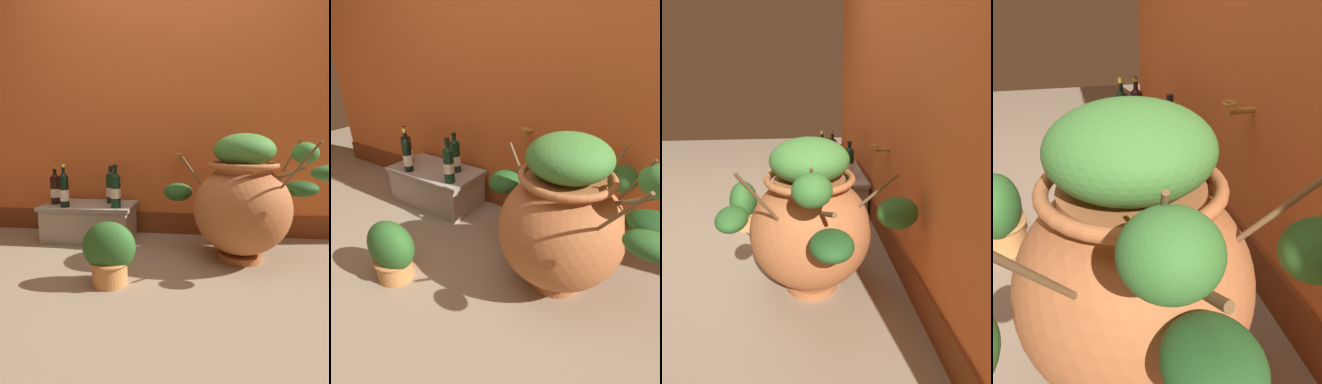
# 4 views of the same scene
# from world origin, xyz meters

# --- Properties ---
(terracotta_urn) EXTENTS (1.06, 0.89, 0.86)m
(terracotta_urn) POSITION_xyz_m (0.51, 0.57, 0.42)
(terracotta_urn) COLOR #B26638
(terracotta_urn) RESTS_ON ground_plane
(stone_ledge) EXTENTS (0.74, 0.42, 0.30)m
(stone_ledge) POSITION_xyz_m (-0.68, 0.87, 0.16)
(stone_ledge) COLOR #9E9384
(stone_ledge) RESTS_ON ground_plane
(wine_bottle_left) EXTENTS (0.08, 0.08, 0.31)m
(wine_bottle_left) POSITION_xyz_m (-0.52, 0.93, 0.43)
(wine_bottle_left) COLOR black
(wine_bottle_left) RESTS_ON stone_ledge
(wine_bottle_middle) EXTENTS (0.08, 0.08, 0.33)m
(wine_bottle_middle) POSITION_xyz_m (-0.43, 0.75, 0.44)
(wine_bottle_middle) COLOR black
(wine_bottle_middle) RESTS_ON stone_ledge
(wine_bottle_right) EXTENTS (0.07, 0.07, 0.34)m
(wine_bottle_right) POSITION_xyz_m (-0.83, 0.73, 0.43)
(wine_bottle_right) COLOR black
(wine_bottle_right) RESTS_ON stone_ledge
(wine_bottle_back) EXTENTS (0.08, 0.08, 0.31)m
(wine_bottle_back) POSITION_xyz_m (-0.96, 0.84, 0.43)
(wine_bottle_back) COLOR black
(wine_bottle_back) RESTS_ON stone_ledge
(potted_shrub) EXTENTS (0.31, 0.23, 0.37)m
(potted_shrub) POSITION_xyz_m (-0.28, 0.08, 0.18)
(potted_shrub) COLOR #D68E4C
(potted_shrub) RESTS_ON ground_plane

